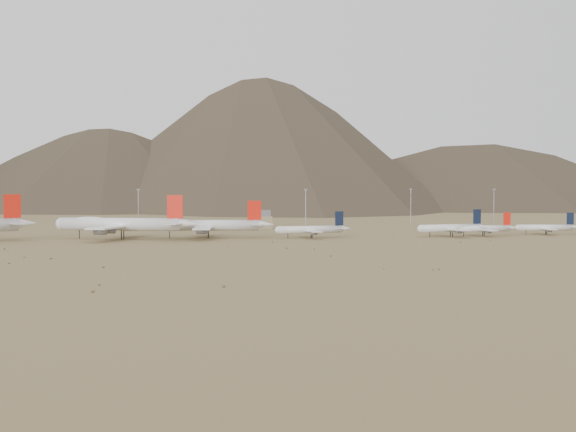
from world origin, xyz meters
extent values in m
plane|color=olive|center=(0.00, 0.00, 0.00)|extent=(3000.00, 3000.00, 0.00)
cone|color=white|center=(-107.13, 38.36, 8.49)|extent=(13.21, 9.88, 6.10)
cube|color=white|center=(-112.04, 36.51, 8.66)|extent=(13.60, 23.48, 0.41)
cube|color=red|center=(-113.27, 36.05, 17.39)|extent=(8.20, 3.58, 12.03)
cylinder|color=white|center=(-59.53, 33.04, 7.83)|extent=(62.65, 28.63, 6.65)
sphere|color=white|center=(-89.70, 44.24, 7.83)|extent=(6.52, 6.52, 6.52)
cone|color=white|center=(-25.74, 20.49, 8.33)|extent=(12.94, 9.64, 5.99)
cube|color=white|center=(-60.74, 33.48, 6.83)|extent=(30.19, 58.89, 0.83)
cube|color=white|center=(-30.57, 22.28, 8.50)|extent=(13.23, 23.03, 0.40)
cube|color=red|center=(-31.77, 22.73, 17.06)|extent=(8.05, 3.47, 11.80)
cylinder|color=black|center=(-80.65, 40.88, 2.25)|extent=(0.43, 0.43, 4.51)
cylinder|color=black|center=(-57.74, 34.15, 2.25)|extent=(0.54, 0.54, 4.51)
cylinder|color=black|center=(-58.90, 31.03, 2.25)|extent=(0.54, 0.54, 4.51)
ellipsoid|color=white|center=(-75.22, 38.86, 9.66)|extent=(21.04, 11.84, 3.99)
cylinder|color=slate|center=(-56.63, 44.55, 5.19)|extent=(7.08, 5.05, 2.99)
cylinder|color=slate|center=(-64.84, 22.42, 5.19)|extent=(7.08, 5.05, 2.99)
cylinder|color=slate|center=(-52.93, 54.50, 5.19)|extent=(7.08, 5.05, 2.99)
cylinder|color=slate|center=(-68.54, 12.47, 5.19)|extent=(7.08, 5.05, 2.99)
cylinder|color=white|center=(-14.90, 35.17, 6.75)|extent=(55.73, 13.49, 5.73)
sphere|color=white|center=(-42.36, 39.08, 6.75)|extent=(5.62, 5.62, 5.62)
cone|color=white|center=(15.86, 30.79, 7.18)|extent=(10.61, 6.52, 5.16)
cube|color=white|center=(-16.00, 35.33, 5.89)|extent=(15.95, 51.60, 0.72)
cube|color=white|center=(11.46, 31.42, 7.32)|extent=(7.67, 19.84, 0.34)
cube|color=red|center=(10.36, 31.58, 14.70)|extent=(7.21, 1.53, 10.17)
cylinder|color=black|center=(-34.12, 37.91, 1.94)|extent=(0.37, 0.37, 3.88)
cylinder|color=black|center=(-13.60, 36.43, 1.94)|extent=(0.46, 0.46, 3.88)
cylinder|color=black|center=(-14.01, 33.60, 1.94)|extent=(0.46, 0.46, 3.88)
ellipsoid|color=white|center=(-29.18, 37.20, 8.33)|extent=(18.18, 6.76, 3.44)
cylinder|color=slate|center=(-14.57, 45.40, 4.47)|extent=(5.86, 3.34, 2.58)
cylinder|color=slate|center=(-17.43, 25.26, 4.47)|extent=(5.86, 3.34, 2.58)
cylinder|color=slate|center=(-13.28, 54.46, 4.47)|extent=(5.86, 3.34, 2.58)
cylinder|color=slate|center=(-18.72, 16.20, 4.47)|extent=(5.86, 3.34, 2.58)
cylinder|color=white|center=(39.51, 25.69, 4.54)|extent=(35.52, 7.11, 3.83)
sphere|color=white|center=(21.92, 24.04, 4.54)|extent=(3.76, 3.76, 3.76)
cone|color=white|center=(59.20, 27.53, 4.83)|extent=(6.65, 4.03, 3.45)
cube|color=white|center=(38.81, 25.62, 3.97)|extent=(8.45, 30.67, 0.48)
cube|color=white|center=(56.39, 27.26, 4.92)|extent=(4.24, 11.75, 0.23)
cube|color=black|center=(55.69, 27.20, 10.24)|extent=(4.60, 0.77, 7.57)
cylinder|color=black|center=(27.20, 24.53, 1.31)|extent=(0.40, 0.40, 2.62)
cylinder|color=black|center=(40.12, 26.71, 1.31)|extent=(0.50, 0.50, 2.62)
cylinder|color=black|center=(40.30, 24.80, 1.31)|extent=(0.50, 0.50, 2.62)
cylinder|color=slate|center=(38.02, 34.06, 3.02)|extent=(3.68, 2.05, 1.73)
cylinder|color=slate|center=(39.59, 17.18, 3.02)|extent=(3.68, 2.05, 1.73)
cylinder|color=white|center=(116.76, 22.12, 4.78)|extent=(37.27, 11.27, 4.04)
sphere|color=white|center=(98.52, 18.47, 4.78)|extent=(3.96, 3.96, 3.96)
cone|color=white|center=(137.19, 26.22, 5.09)|extent=(7.28, 4.88, 3.63)
cube|color=white|center=(116.03, 21.98, 4.18)|extent=(12.10, 32.43, 0.50)
cube|color=white|center=(134.27, 25.63, 5.19)|extent=(5.66, 12.54, 0.24)
cube|color=black|center=(133.54, 25.48, 10.79)|extent=(4.81, 1.31, 7.97)
cylinder|color=black|center=(104.00, 19.56, 1.38)|extent=(0.43, 0.43, 2.76)
cylinder|color=black|center=(117.29, 23.26, 1.38)|extent=(0.53, 0.53, 2.76)
cylinder|color=black|center=(117.69, 21.28, 1.38)|extent=(0.53, 0.53, 2.76)
cylinder|color=slate|center=(114.28, 30.73, 3.18)|extent=(4.00, 2.51, 1.82)
cylinder|color=slate|center=(117.79, 13.22, 3.18)|extent=(4.00, 2.51, 1.82)
cylinder|color=white|center=(136.04, 23.87, 4.19)|extent=(32.74, 5.91, 3.54)
sphere|color=white|center=(119.80, 22.68, 4.19)|extent=(3.47, 3.47, 3.47)
cone|color=white|center=(154.23, 25.20, 4.45)|extent=(6.08, 3.60, 3.18)
cube|color=white|center=(135.39, 23.82, 3.66)|extent=(7.24, 28.22, 0.44)
cube|color=white|center=(151.63, 25.01, 4.54)|extent=(3.70, 10.79, 0.21)
cube|color=red|center=(150.99, 24.97, 9.44)|extent=(4.25, 0.63, 6.98)
cylinder|color=black|center=(124.68, 23.04, 1.21)|extent=(0.37, 0.37, 2.42)
cylinder|color=black|center=(136.63, 24.80, 1.21)|extent=(0.47, 0.47, 2.42)
cylinder|color=black|center=(136.76, 23.04, 1.21)|extent=(0.47, 0.47, 2.42)
cylinder|color=slate|center=(134.82, 31.62, 2.78)|extent=(3.36, 1.82, 1.59)
cylinder|color=slate|center=(135.96, 16.03, 2.78)|extent=(3.36, 1.82, 1.59)
cylinder|color=white|center=(176.43, 29.62, 4.04)|extent=(31.61, 7.51, 3.41)
sphere|color=white|center=(160.85, 31.69, 4.04)|extent=(3.34, 3.34, 3.34)
cone|color=white|center=(193.88, 27.31, 4.30)|extent=(6.01, 3.79, 3.07)
cube|color=white|center=(175.81, 29.70, 3.53)|extent=(8.53, 27.37, 0.43)
cube|color=white|center=(191.39, 27.64, 4.38)|extent=(4.15, 10.52, 0.20)
cube|color=black|center=(190.76, 27.72, 9.12)|extent=(4.09, 0.84, 6.74)
cylinder|color=black|center=(165.53, 31.07, 1.17)|extent=(0.36, 0.36, 2.33)
cylinder|color=black|center=(177.17, 30.38, 1.17)|extent=(0.45, 0.45, 2.33)
cylinder|color=black|center=(176.94, 28.69, 1.17)|extent=(0.45, 0.45, 2.33)
cylinder|color=slate|center=(176.80, 37.18, 2.68)|extent=(3.32, 1.94, 1.54)
cylinder|color=slate|center=(174.82, 22.23, 2.68)|extent=(3.32, 1.94, 1.54)
cube|color=gray|center=(30.00, 120.00, 4.00)|extent=(8.00, 8.00, 8.00)
cube|color=slate|center=(30.00, 120.00, 10.00)|extent=(6.00, 6.00, 4.00)
cylinder|color=gray|center=(-50.42, 124.11, 12.50)|extent=(0.50, 0.50, 25.00)
cube|color=gray|center=(-50.42, 124.11, 25.30)|extent=(2.00, 0.60, 0.80)
cylinder|color=gray|center=(53.66, 106.06, 12.50)|extent=(0.50, 0.50, 25.00)
cube|color=gray|center=(53.66, 106.06, 25.30)|extent=(2.00, 0.60, 0.80)
cylinder|color=gray|center=(135.71, 142.10, 12.50)|extent=(0.50, 0.50, 25.00)
cube|color=gray|center=(135.71, 142.10, 25.30)|extent=(2.00, 0.60, 0.80)
cylinder|color=gray|center=(185.73, 116.82, 12.50)|extent=(0.50, 0.50, 25.00)
cube|color=gray|center=(185.73, 116.82, 25.30)|extent=(2.00, 0.60, 0.80)
ellipsoid|color=brown|center=(-95.37, -92.24, 0.24)|extent=(0.94, 0.94, 0.47)
ellipsoid|color=brown|center=(-60.55, -161.58, 0.23)|extent=(0.62, 0.62, 0.46)
ellipsoid|color=brown|center=(123.15, -14.51, 0.20)|extent=(0.54, 0.54, 0.40)
ellipsoid|color=brown|center=(-93.38, -68.27, 0.22)|extent=(0.72, 0.72, 0.45)
ellipsoid|color=brown|center=(14.29, -42.33, 0.27)|extent=(0.91, 0.91, 0.54)
ellipsoid|color=brown|center=(-9.83, -27.12, 0.17)|extent=(0.61, 0.61, 0.35)
ellipsoid|color=brown|center=(-61.65, -112.05, 0.27)|extent=(1.03, 1.03, 0.54)
ellipsoid|color=brown|center=(24.89, -50.97, 0.26)|extent=(0.63, 0.63, 0.53)
ellipsoid|color=brown|center=(104.25, -21.79, 0.24)|extent=(0.89, 0.89, 0.47)
ellipsoid|color=brown|center=(29.93, -135.72, 0.15)|extent=(0.55, 0.55, 0.30)
ellipsoid|color=brown|center=(-107.62, -25.19, 0.34)|extent=(0.85, 0.85, 0.68)
ellipsoid|color=brown|center=(-61.56, -175.85, 0.31)|extent=(0.92, 0.92, 0.62)
ellipsoid|color=brown|center=(24.25, -84.14, 0.27)|extent=(0.95, 0.95, 0.55)
ellipsoid|color=brown|center=(-26.87, -171.64, 0.30)|extent=(0.96, 0.96, 0.60)
ellipsoid|color=brown|center=(47.78, -138.98, 0.22)|extent=(0.67, 0.67, 0.44)
ellipsoid|color=brown|center=(14.33, -3.24, 0.25)|extent=(0.83, 0.83, 0.51)
ellipsoid|color=brown|center=(-104.52, -35.35, 0.17)|extent=(0.60, 0.60, 0.34)
ellipsoid|color=brown|center=(45.24, -140.45, 0.21)|extent=(0.57, 0.57, 0.42)
ellipsoid|color=brown|center=(-82.68, -75.63, 0.28)|extent=(1.08, 1.08, 0.56)
camera|label=1|loc=(-49.13, -389.46, 27.82)|focal=50.00mm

